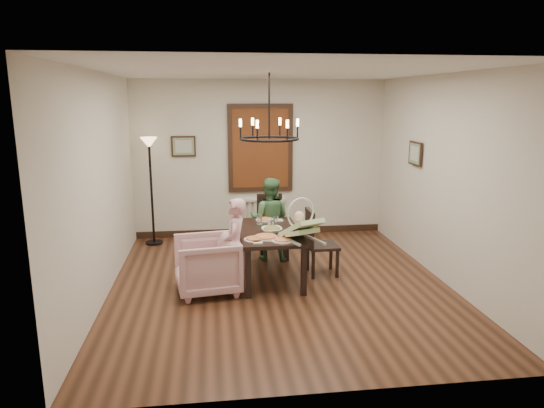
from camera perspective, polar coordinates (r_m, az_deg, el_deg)
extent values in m
cube|color=brown|center=(6.67, 0.93, -9.43)|extent=(4.50, 5.00, 0.01)
cube|color=white|center=(6.20, 1.02, 15.34)|extent=(4.50, 5.00, 0.01)
cube|color=beige|center=(8.74, -1.39, 5.30)|extent=(4.50, 0.01, 2.80)
cube|color=beige|center=(6.37, -19.50, 1.91)|extent=(0.01, 5.00, 2.80)
cube|color=beige|center=(6.97, 19.62, 2.75)|extent=(0.01, 5.00, 2.80)
cube|color=black|center=(6.71, -0.32, -3.31)|extent=(0.84, 1.48, 0.05)
cube|color=black|center=(6.14, -2.81, -8.23)|extent=(0.07, 0.07, 0.64)
cube|color=black|center=(7.42, -3.71, -4.56)|extent=(0.07, 0.07, 0.64)
cube|color=black|center=(6.23, 3.76, -7.92)|extent=(0.07, 0.07, 0.64)
cube|color=black|center=(7.50, 1.72, -4.36)|extent=(0.07, 0.07, 0.64)
imported|color=#DAA7AD|center=(6.37, -7.66, -7.10)|extent=(0.91, 0.89, 0.73)
imported|color=#D2949F|center=(6.32, -4.36, -5.80)|extent=(0.31, 0.41, 1.02)
imported|color=#477747|center=(7.52, -0.28, -2.59)|extent=(0.62, 0.54, 1.07)
imported|color=white|center=(6.57, -0.02, -3.05)|extent=(0.34, 0.34, 0.08)
cylinder|color=tan|center=(6.31, -0.75, -3.91)|extent=(0.31, 0.31, 0.04)
cylinder|color=silver|center=(6.70, 0.06, -2.56)|extent=(0.06, 0.06, 0.12)
cube|color=brown|center=(8.68, -1.37, 6.58)|extent=(1.00, 0.03, 1.40)
cube|color=black|center=(8.65, -10.36, 6.69)|extent=(0.42, 0.03, 0.36)
cube|color=black|center=(7.73, 16.50, 5.72)|extent=(0.03, 0.42, 0.36)
torus|color=black|center=(6.48, -0.33, 7.69)|extent=(0.80, 0.80, 0.04)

